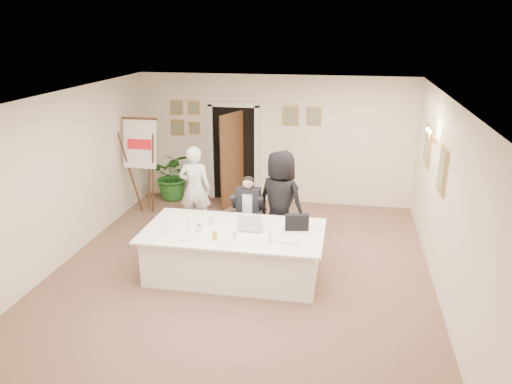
{
  "coord_description": "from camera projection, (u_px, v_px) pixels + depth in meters",
  "views": [
    {
      "loc": [
        1.55,
        -7.08,
        3.81
      ],
      "look_at": [
        0.13,
        0.6,
        1.17
      ],
      "focal_mm": 35.0,
      "sensor_mm": 36.0,
      "label": 1
    }
  ],
  "objects": [
    {
      "name": "wall_back",
      "position": [
        274.0,
        140.0,
        10.9
      ],
      "size": [
        6.0,
        0.1,
        2.8
      ],
      "primitive_type": "cube",
      "color": "beige",
      "rests_on": "floor"
    },
    {
      "name": "pictures_back_wall",
      "position": [
        238.0,
        118.0,
        10.86
      ],
      "size": [
        3.4,
        0.06,
        0.8
      ],
      "primitive_type": null,
      "color": "#B9903F",
      "rests_on": "wall_back"
    },
    {
      "name": "doorway",
      "position": [
        233.0,
        156.0,
        11.0
      ],
      "size": [
        1.14,
        0.86,
        2.2
      ],
      "color": "black",
      "rests_on": "floor"
    },
    {
      "name": "glass_c",
      "position": [
        269.0,
        238.0,
        7.29
      ],
      "size": [
        0.06,
        0.06,
        0.14
      ],
      "primitive_type": "cylinder",
      "rotation": [
        0.0,
        0.0,
        -0.01
      ],
      "color": "silver",
      "rests_on": "conference_table"
    },
    {
      "name": "wall_right",
      "position": [
        446.0,
        202.0,
        7.12
      ],
      "size": [
        0.1,
        7.0,
        2.8
      ],
      "primitive_type": "cube",
      "color": "beige",
      "rests_on": "floor"
    },
    {
      "name": "wall_sconce",
      "position": [
        432.0,
        136.0,
        8.03
      ],
      "size": [
        0.2,
        0.3,
        0.24
      ],
      "primitive_type": null,
      "color": "#DA9245",
      "rests_on": "wall_right"
    },
    {
      "name": "glass_d",
      "position": [
        211.0,
        220.0,
        7.92
      ],
      "size": [
        0.07,
        0.07,
        0.14
      ],
      "primitive_type": "cylinder",
      "rotation": [
        0.0,
        0.0,
        0.08
      ],
      "color": "silver",
      "rests_on": "conference_table"
    },
    {
      "name": "wall_left",
      "position": [
        62.0,
        179.0,
        8.16
      ],
      "size": [
        0.1,
        7.0,
        2.8
      ],
      "primitive_type": "cube",
      "color": "beige",
      "rests_on": "floor"
    },
    {
      "name": "pictures_right_wall",
      "position": [
        434.0,
        157.0,
        8.13
      ],
      "size": [
        0.06,
        2.2,
        0.8
      ],
      "primitive_type": null,
      "color": "#B9903F",
      "rests_on": "wall_right"
    },
    {
      "name": "plate_left",
      "position": [
        165.0,
        231.0,
        7.67
      ],
      "size": [
        0.24,
        0.24,
        0.01
      ],
      "primitive_type": "cylinder",
      "rotation": [
        0.0,
        0.0,
        0.16
      ],
      "color": "white",
      "rests_on": "conference_table"
    },
    {
      "name": "laptop",
      "position": [
        251.0,
        220.0,
        7.74
      ],
      "size": [
        0.41,
        0.42,
        0.28
      ],
      "primitive_type": null,
      "rotation": [
        0.0,
        0.0,
        0.11
      ],
      "color": "#B7BABC",
      "rests_on": "conference_table"
    },
    {
      "name": "potted_palm",
      "position": [
        174.0,
        175.0,
        11.28
      ],
      "size": [
        1.05,
        0.92,
        1.12
      ],
      "primitive_type": "imported",
      "rotation": [
        0.0,
        0.0,
        0.05
      ],
      "color": "#246220",
      "rests_on": "floor"
    },
    {
      "name": "wall_front",
      "position": [
        157.0,
        313.0,
        4.38
      ],
      "size": [
        6.0,
        0.1,
        2.8
      ],
      "primitive_type": "cube",
      "color": "beige",
      "rests_on": "floor"
    },
    {
      "name": "ceiling",
      "position": [
        240.0,
        98.0,
        7.19
      ],
      "size": [
        6.0,
        7.0,
        0.02
      ],
      "primitive_type": "cube",
      "color": "white",
      "rests_on": "wall_back"
    },
    {
      "name": "seated_man",
      "position": [
        248.0,
        212.0,
        8.79
      ],
      "size": [
        0.64,
        0.67,
        1.32
      ],
      "primitive_type": null,
      "rotation": [
        0.0,
        0.0,
        0.13
      ],
      "color": "black",
      "rests_on": "floor"
    },
    {
      "name": "oj_glass",
      "position": [
        215.0,
        236.0,
        7.37
      ],
      "size": [
        0.09,
        0.09,
        0.13
      ],
      "primitive_type": "cylinder",
      "rotation": [
        0.0,
        0.0,
        -0.35
      ],
      "color": "gold",
      "rests_on": "conference_table"
    },
    {
      "name": "floor",
      "position": [
        242.0,
        271.0,
        8.09
      ],
      "size": [
        7.0,
        7.0,
        0.0
      ],
      "primitive_type": "plane",
      "color": "brown",
      "rests_on": "ground"
    },
    {
      "name": "conference_table",
      "position": [
        234.0,
        252.0,
        7.86
      ],
      "size": [
        2.79,
        1.49,
        0.78
      ],
      "color": "white",
      "rests_on": "floor"
    },
    {
      "name": "flip_chart",
      "position": [
        144.0,
        170.0,
        10.35
      ],
      "size": [
        0.69,
        0.45,
        2.0
      ],
      "color": "#372411",
      "rests_on": "floor"
    },
    {
      "name": "glass_a",
      "position": [
        188.0,
        225.0,
        7.73
      ],
      "size": [
        0.07,
        0.07,
        0.14
      ],
      "primitive_type": "cylinder",
      "rotation": [
        0.0,
        0.0,
        0.18
      ],
      "color": "silver",
      "rests_on": "conference_table"
    },
    {
      "name": "plate_near",
      "position": [
        224.0,
        243.0,
        7.26
      ],
      "size": [
        0.27,
        0.27,
        0.01
      ],
      "primitive_type": "cylinder",
      "rotation": [
        0.0,
        0.0,
        -0.18
      ],
      "color": "white",
      "rests_on": "conference_table"
    },
    {
      "name": "laptop_bag",
      "position": [
        297.0,
        222.0,
        7.69
      ],
      "size": [
        0.38,
        0.17,
        0.26
      ],
      "primitive_type": "cube",
      "rotation": [
        0.0,
        0.0,
        0.19
      ],
      "color": "black",
      "rests_on": "conference_table"
    },
    {
      "name": "plate_mid",
      "position": [
        186.0,
        238.0,
        7.43
      ],
      "size": [
        0.24,
        0.24,
        0.01
      ],
      "primitive_type": "cylinder",
      "rotation": [
        0.0,
        0.0,
        -0.12
      ],
      "color": "white",
      "rests_on": "conference_table"
    },
    {
      "name": "paper_stack",
      "position": [
        288.0,
        240.0,
        7.32
      ],
      "size": [
        0.35,
        0.28,
        0.03
      ],
      "primitive_type": "cube",
      "rotation": [
        0.0,
        0.0,
        -0.2
      ],
      "color": "white",
      "rests_on": "conference_table"
    },
    {
      "name": "glass_b",
      "position": [
        235.0,
        235.0,
        7.37
      ],
      "size": [
        0.08,
        0.08,
        0.14
      ],
      "primitive_type": "cylinder",
      "rotation": [
        0.0,
        0.0,
        -0.3
      ],
      "color": "silver",
      "rests_on": "conference_table"
    },
    {
      "name": "standing_woman",
      "position": [
        281.0,
        202.0,
        8.55
      ],
      "size": [
        1.05,
        0.9,
        1.82
      ],
      "primitive_type": "imported",
      "rotation": [
        0.0,
        0.0,
        2.71
      ],
      "color": "black",
      "rests_on": "floor"
    },
    {
      "name": "standing_man",
      "position": [
        195.0,
        189.0,
        9.48
      ],
      "size": [
        0.62,
        0.42,
        1.66
      ],
      "primitive_type": "imported",
      "rotation": [
        0.0,
        0.0,
        3.18
      ],
      "color": "white",
      "rests_on": "floor"
    },
    {
      "name": "steel_jug",
      "position": [
        199.0,
        228.0,
        7.67
      ],
      "size": [
        0.1,
        0.1,
        0.11
      ],
      "primitive_type": "cylinder",
      "rotation": [
        0.0,
        0.0,
        0.26
      ],
      "color": "silver",
      "rests_on": "conference_table"
    }
  ]
}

